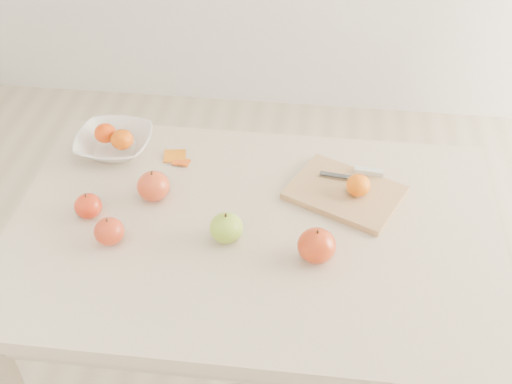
# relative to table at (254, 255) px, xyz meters

# --- Properties ---
(table) EXTENTS (1.20, 0.80, 0.75)m
(table) POSITION_rel_table_xyz_m (0.00, 0.00, 0.00)
(table) COLOR beige
(table) RESTS_ON ground
(cutting_board) EXTENTS (0.33, 0.29, 0.02)m
(cutting_board) POSITION_rel_table_xyz_m (0.22, 0.15, 0.11)
(cutting_board) COLOR tan
(cutting_board) RESTS_ON table
(board_tangerine) EXTENTS (0.06, 0.06, 0.05)m
(board_tangerine) POSITION_rel_table_xyz_m (0.25, 0.14, 0.14)
(board_tangerine) COLOR #D96207
(board_tangerine) RESTS_ON cutting_board
(fruit_bowl) EXTENTS (0.21, 0.21, 0.05)m
(fruit_bowl) POSITION_rel_table_xyz_m (-0.42, 0.27, 0.12)
(fruit_bowl) COLOR white
(fruit_bowl) RESTS_ON table
(bowl_tangerine_near) EXTENTS (0.06, 0.06, 0.05)m
(bowl_tangerine_near) POSITION_rel_table_xyz_m (-0.45, 0.28, 0.15)
(bowl_tangerine_near) COLOR #DE4007
(bowl_tangerine_near) RESTS_ON fruit_bowl
(bowl_tangerine_far) EXTENTS (0.06, 0.06, 0.06)m
(bowl_tangerine_far) POSITION_rel_table_xyz_m (-0.39, 0.25, 0.15)
(bowl_tangerine_far) COLOR orange
(bowl_tangerine_far) RESTS_ON fruit_bowl
(orange_peel_a) EXTENTS (0.07, 0.05, 0.01)m
(orange_peel_a) POSITION_rel_table_xyz_m (-0.25, 0.25, 0.10)
(orange_peel_a) COLOR #C8660E
(orange_peel_a) RESTS_ON table
(orange_peel_b) EXTENTS (0.05, 0.04, 0.01)m
(orange_peel_b) POSITION_rel_table_xyz_m (-0.23, 0.23, 0.10)
(orange_peel_b) COLOR #C3480D
(orange_peel_b) RESTS_ON table
(paring_knife) EXTENTS (0.17, 0.05, 0.01)m
(paring_knife) POSITION_rel_table_xyz_m (0.27, 0.22, 0.12)
(paring_knife) COLOR white
(paring_knife) RESTS_ON cutting_board
(apple_green) EXTENTS (0.08, 0.08, 0.07)m
(apple_green) POSITION_rel_table_xyz_m (-0.06, -0.05, 0.13)
(apple_green) COLOR #66A11D
(apple_green) RESTS_ON table
(apple_red_a) EXTENTS (0.08, 0.08, 0.08)m
(apple_red_a) POSITION_rel_table_xyz_m (-0.27, 0.08, 0.14)
(apple_red_a) COLOR #A20B13
(apple_red_a) RESTS_ON table
(apple_red_d) EXTENTS (0.07, 0.07, 0.06)m
(apple_red_d) POSITION_rel_table_xyz_m (-0.41, -0.01, 0.13)
(apple_red_d) COLOR #A6080B
(apple_red_d) RESTS_ON table
(apple_red_b) EXTENTS (0.07, 0.07, 0.06)m
(apple_red_b) POSITION_rel_table_xyz_m (-0.33, -0.09, 0.13)
(apple_red_b) COLOR #900904
(apple_red_b) RESTS_ON table
(apple_red_e) EXTENTS (0.09, 0.09, 0.08)m
(apple_red_e) POSITION_rel_table_xyz_m (0.15, -0.09, 0.14)
(apple_red_e) COLOR maroon
(apple_red_e) RESTS_ON table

